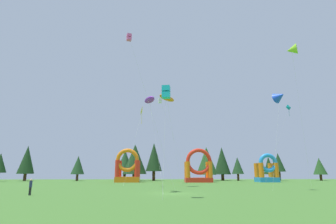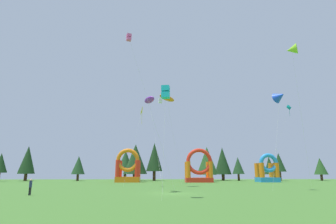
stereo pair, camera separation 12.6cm
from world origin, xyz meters
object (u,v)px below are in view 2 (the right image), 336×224
kite_orange_parafoil (167,98)px  person_left_edge (30,185)px  inflatable_red_slide (199,170)px  kite_teal_diamond (289,108)px  kite_lime_delta (292,50)px  kite_cyan_box (166,92)px  kite_blue_delta (280,96)px  kite_yellow_diamond (142,112)px  inflatable_blue_arch (267,171)px  kite_purple_parafoil (149,100)px  inflatable_orange_dome (128,170)px  kite_pink_box (129,38)px  kite_white_box (160,101)px

kite_orange_parafoil → person_left_edge: (-13.72, -15.73, -13.36)m
inflatable_red_slide → kite_teal_diamond: bearing=-26.4°
kite_lime_delta → inflatable_red_slide: kite_lime_delta is taller
kite_lime_delta → kite_teal_diamond: bearing=65.8°
kite_teal_diamond → kite_cyan_box: bearing=-132.7°
kite_blue_delta → kite_yellow_diamond: bearing=153.2°
kite_orange_parafoil → person_left_edge: 24.78m
kite_orange_parafoil → inflatable_blue_arch: 32.25m
kite_purple_parafoil → inflatable_blue_arch: bearing=48.9°
kite_lime_delta → kite_orange_parafoil: bearing=145.3°
kite_lime_delta → inflatable_red_slide: size_ratio=2.51×
kite_blue_delta → inflatable_orange_dome: size_ratio=1.75×
kite_orange_parafoil → kite_yellow_diamond: kite_orange_parafoil is taller
kite_blue_delta → kite_teal_diamond: kite_teal_diamond is taller
person_left_edge → kite_teal_diamond: bearing=47.2°
person_left_edge → kite_yellow_diamond: bearing=74.1°
inflatable_blue_arch → kite_lime_delta: bearing=-104.0°
kite_teal_diamond → kite_orange_parafoil: 26.76m
kite_purple_parafoil → kite_pink_box: (-2.54, -1.64, 7.41)m
inflatable_red_slide → inflatable_blue_arch: size_ratio=1.16×
kite_yellow_diamond → inflatable_red_slide: size_ratio=1.71×
kite_purple_parafoil → kite_white_box: kite_white_box is taller
inflatable_orange_dome → inflatable_blue_arch: bearing=-0.5°
inflatable_blue_arch → inflatable_orange_dome: 31.76m
kite_purple_parafoil → kite_blue_delta: bearing=6.9°
kite_blue_delta → inflatable_orange_dome: bearing=129.6°
kite_orange_parafoil → inflatable_orange_dome: kite_orange_parafoil is taller
inflatable_orange_dome → kite_white_box: bearing=-39.5°
kite_purple_parafoil → inflatable_red_slide: kite_purple_parafoil is taller
kite_pink_box → inflatable_blue_arch: (28.54, 31.40, -15.90)m
kite_purple_parafoil → kite_cyan_box: bearing=-76.9°
kite_purple_parafoil → kite_lime_delta: bearing=-0.0°
kite_blue_delta → person_left_edge: 31.45m
kite_lime_delta → inflatable_orange_dome: size_ratio=2.50×
kite_pink_box → person_left_edge: kite_pink_box is taller
kite_teal_diamond → kite_blue_delta: bearing=-119.6°
kite_teal_diamond → kite_cyan_box: kite_teal_diamond is taller
kite_blue_delta → kite_yellow_diamond: kite_blue_delta is taller
kite_blue_delta → inflatable_red_slide: kite_blue_delta is taller
kite_teal_diamond → kite_cyan_box: 38.50m
kite_blue_delta → kite_purple_parafoil: kite_blue_delta is taller
kite_white_box → kite_yellow_diamond: size_ratio=1.41×
kite_yellow_diamond → person_left_edge: kite_yellow_diamond is taller
kite_teal_diamond → kite_pink_box: kite_pink_box is taller
person_left_edge → kite_white_box: bearing=80.8°
inflatable_red_slide → inflatable_orange_dome: (-15.92, 1.15, 0.01)m
kite_purple_parafoil → kite_teal_diamond: size_ratio=0.73×
kite_blue_delta → inflatable_orange_dome: (-23.15, 27.94, -9.38)m
kite_lime_delta → kite_blue_delta: (-1.20, 2.12, -5.75)m
kite_orange_parafoil → kite_yellow_diamond: (-4.10, 0.56, -2.26)m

